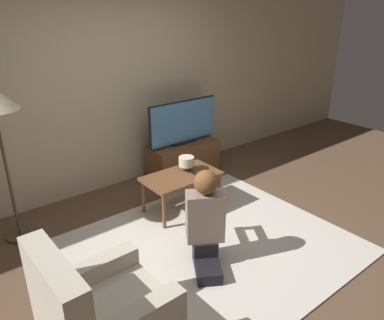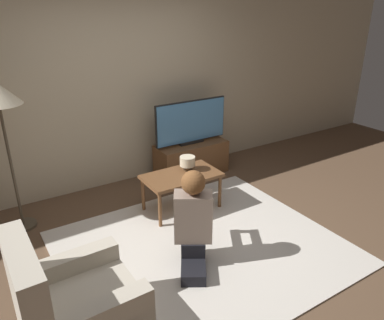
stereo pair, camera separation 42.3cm
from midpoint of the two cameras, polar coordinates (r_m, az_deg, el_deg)
ground_plane at (r=3.86m, az=-0.32°, el=-13.29°), size 10.00×10.00×0.00m
wall_back at (r=4.88m, az=-14.76°, el=10.58°), size 10.00×0.06×2.60m
rug at (r=3.85m, az=-0.32°, el=-13.19°), size 2.65×2.29×0.02m
tv_stand at (r=5.30m, az=-3.56°, el=0.12°), size 1.01×0.43×0.47m
tv at (r=5.12m, az=-3.73°, el=5.73°), size 1.09×0.08×0.61m
coffee_table at (r=4.31m, az=-4.40°, el=-2.97°), size 0.88×0.50×0.46m
armchair at (r=2.88m, az=-17.88°, el=-22.31°), size 0.80×0.75×0.91m
person_kneeling at (r=3.39m, az=-1.56°, el=-8.78°), size 0.61×0.78×0.94m
table_lamp at (r=4.36m, az=-3.63°, el=-0.40°), size 0.18×0.18×0.17m
remote at (r=4.28m, az=-2.20°, el=-2.23°), size 0.04×0.15×0.02m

